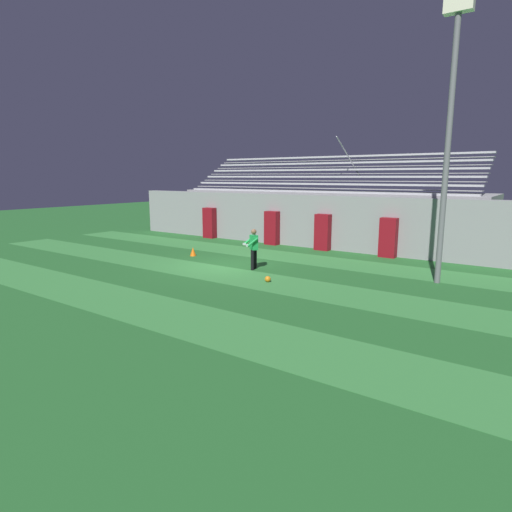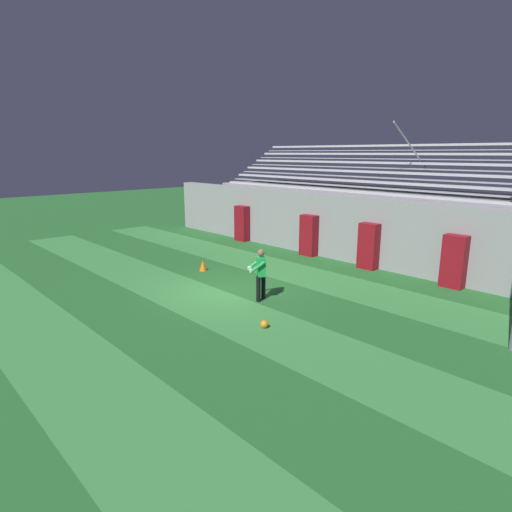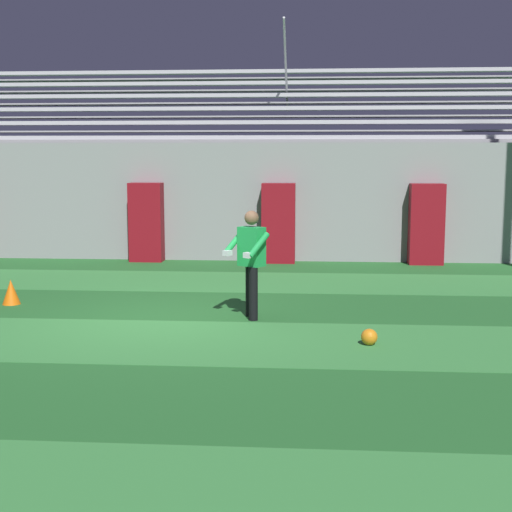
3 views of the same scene
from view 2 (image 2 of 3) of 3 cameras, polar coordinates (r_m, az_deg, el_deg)
name	(u,v)px [view 2 (image 2 of 3)]	position (r m, az deg, el deg)	size (l,w,h in m)	color
ground_plane	(230,291)	(14.72, -3.44, -4.65)	(80.00, 80.00, 0.00)	#236028
turf_stripe_near	(45,342)	(12.10, -26.30, -10.24)	(28.00, 2.33, 0.01)	#38843D
turf_stripe_mid	(198,300)	(13.95, -7.72, -5.78)	(28.00, 2.33, 0.01)	#38843D
turf_stripe_far	(295,273)	(16.92, 5.24, -2.23)	(28.00, 2.33, 0.01)	#38843D
back_wall	(345,228)	(19.06, 11.76, 3.64)	(24.00, 0.60, 2.80)	gray
padding_pillar_gate_left	(309,235)	(19.65, 7.04, 2.74)	(0.78, 0.44, 1.87)	maroon
padding_pillar_gate_right	(368,246)	(17.84, 14.76, 1.27)	(0.78, 0.44, 1.87)	maroon
padding_pillar_far_left	(242,224)	(22.85, -1.88, 4.35)	(0.78, 0.44, 1.87)	maroon
padding_pillar_far_right	(454,262)	(16.33, 24.89, -0.67)	(0.78, 0.44, 1.87)	maroon
bleacher_stand	(378,219)	(21.27, 16.02, 4.71)	(18.00, 4.75, 5.83)	gray
goalkeeper	(260,272)	(13.50, 0.59, -2.08)	(0.74, 0.71, 1.67)	black
soccer_ball	(264,324)	(11.66, 1.12, -9.07)	(0.22, 0.22, 0.22)	orange
traffic_cone	(203,265)	(17.25, -7.09, -1.26)	(0.30, 0.30, 0.42)	orange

